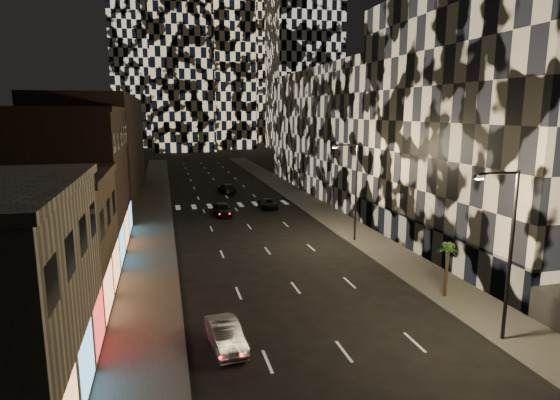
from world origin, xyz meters
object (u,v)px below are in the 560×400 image
car_dark_midlane (222,209)px  palm_tree (448,252)px  car_dark_oncoming (227,188)px  streetlight_near (507,245)px  car_dark_rightlane (268,204)px  streetlight_far (354,185)px  car_silver_parked (225,335)px

car_dark_midlane → palm_tree: 30.26m
car_dark_oncoming → palm_tree: 44.42m
streetlight_near → car_dark_rightlane: bearing=96.8°
car_dark_rightlane → car_dark_oncoming: bearing=105.0°
streetlight_far → palm_tree: 14.28m
streetlight_near → car_dark_rightlane: 37.28m
palm_tree → car_silver_parked: bearing=-168.3°
car_silver_parked → palm_tree: (14.80, 3.06, 2.44)m
car_dark_midlane → car_silver_parked: bearing=-100.8°
car_silver_parked → palm_tree: bearing=5.8°
streetlight_near → car_silver_parked: streetlight_near is taller
streetlight_near → car_dark_midlane: (-10.47, 33.95, -4.60)m
car_silver_parked → palm_tree: palm_tree is taller
streetlight_far → palm_tree: (0.65, -14.09, -2.23)m
car_silver_parked → car_dark_oncoming: (6.30, 46.59, 0.01)m
streetlight_near → car_silver_parked: bearing=168.6°
car_dark_midlane → car_dark_oncoming: size_ratio=0.93×
car_dark_midlane → palm_tree: bearing=-72.4°
car_silver_parked → car_dark_midlane: bearing=77.4°
car_dark_oncoming → car_dark_midlane: bearing=72.9°
car_dark_oncoming → palm_tree: (8.50, -43.53, 2.43)m
streetlight_near → car_dark_midlane: size_ratio=2.03×
streetlight_far → car_dark_rightlane: (-4.35, 16.71, -4.76)m
streetlight_near → car_dark_midlane: streetlight_near is taller
streetlight_near → car_dark_oncoming: 50.28m
streetlight_near → streetlight_far: 20.00m
streetlight_far → car_dark_oncoming: (-7.85, 29.44, -4.66)m
streetlight_far → car_dark_oncoming: bearing=104.9°
streetlight_near → streetlight_far: (0.00, 20.00, 0.00)m
car_silver_parked → car_dark_rightlane: car_silver_parked is taller
palm_tree → streetlight_far: bearing=92.6°
car_dark_midlane → palm_tree: (11.12, -28.05, 2.37)m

